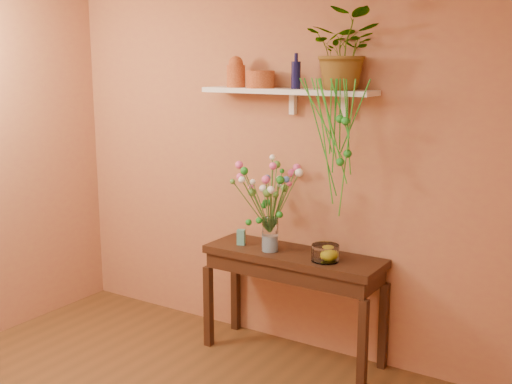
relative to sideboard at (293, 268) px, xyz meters
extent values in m
cube|color=#AD7344|center=(-0.18, 0.23, 0.67)|extent=(4.00, 0.04, 2.70)
cube|color=#331910|center=(0.00, 0.00, 0.09)|extent=(1.31, 0.42, 0.06)
cube|color=#331910|center=(0.00, 0.00, 0.00)|extent=(1.25, 0.39, 0.11)
cube|color=#331910|center=(-0.62, -0.18, -0.37)|extent=(0.06, 0.06, 0.62)
cube|color=#331910|center=(0.62, -0.18, -0.37)|extent=(0.06, 0.06, 0.62)
cube|color=#331910|center=(-0.62, 0.18, -0.37)|extent=(0.06, 0.06, 0.62)
cube|color=#331910|center=(0.62, 0.18, -0.37)|extent=(0.06, 0.06, 0.62)
cube|color=white|center=(-0.13, 0.10, 1.24)|extent=(1.30, 0.24, 0.04)
cube|color=white|center=(-0.13, 0.19, 1.15)|extent=(0.04, 0.05, 0.15)
cube|color=white|center=(0.27, 0.19, 1.15)|extent=(0.04, 0.05, 0.15)
cylinder|color=#BC622F|center=(-0.54, 0.08, 1.34)|extent=(0.15, 0.15, 0.16)
sphere|color=#BC622F|center=(-0.54, 0.08, 1.43)|extent=(0.11, 0.11, 0.11)
cylinder|color=#BC622F|center=(-0.33, 0.08, 1.32)|extent=(0.24, 0.24, 0.12)
cylinder|color=#0F0F39|center=(-0.05, 0.09, 1.35)|extent=(0.07, 0.07, 0.19)
cylinder|color=#0F0F39|center=(-0.05, 0.09, 1.47)|extent=(0.03, 0.03, 0.06)
imported|color=#1D7A20|center=(0.32, 0.10, 1.52)|extent=(0.52, 0.47, 0.52)
cylinder|color=#1D7A20|center=(0.21, -0.03, 0.95)|extent=(0.22, 0.09, 0.78)
cylinder|color=green|center=(0.32, -0.07, 1.00)|extent=(0.18, 0.11, 0.69)
cylinder|color=green|center=(0.25, 0.01, 1.06)|extent=(0.13, 0.04, 0.56)
cylinder|color=#1D7A20|center=(0.32, -0.04, 1.03)|extent=(0.07, 0.09, 0.62)
cylinder|color=green|center=(0.20, 0.01, 1.10)|extent=(0.16, 0.04, 0.49)
cylinder|color=green|center=(0.40, -0.03, 0.88)|extent=(0.13, 0.08, 0.92)
cylinder|color=#1D7A20|center=(0.45, -0.02, 1.10)|extent=(0.25, 0.11, 0.49)
cylinder|color=green|center=(0.40, -0.02, 1.03)|extent=(0.03, 0.11, 0.63)
cylinder|color=green|center=(0.35, -0.03, 1.15)|extent=(0.12, 0.07, 0.39)
cylinder|color=#1D7A20|center=(0.35, -0.03, 1.11)|extent=(0.06, 0.15, 0.47)
cylinder|color=green|center=(0.23, -0.07, 1.08)|extent=(0.25, 0.17, 0.53)
cylinder|color=green|center=(0.29, -0.07, 1.10)|extent=(0.10, 0.13, 0.48)
cylinder|color=#1D7A20|center=(0.33, -0.07, 1.17)|extent=(0.09, 0.18, 0.35)
cylinder|color=green|center=(0.28, -0.02, 1.09)|extent=(0.05, 0.09, 0.50)
cylinder|color=green|center=(0.25, -0.04, 0.92)|extent=(0.08, 0.14, 0.84)
cylinder|color=#1D7A20|center=(0.42, -0.07, 1.08)|extent=(0.06, 0.20, 0.52)
sphere|color=#1D7A20|center=(0.36, -0.06, 1.08)|extent=(0.06, 0.06, 0.06)
sphere|color=#1D7A20|center=(0.37, -0.06, 0.81)|extent=(0.06, 0.06, 0.06)
sphere|color=#1D7A20|center=(0.40, -0.01, 0.86)|extent=(0.06, 0.06, 0.06)
sphere|color=#1D7A20|center=(0.41, -0.07, 1.07)|extent=(0.06, 0.06, 0.06)
cylinder|color=white|center=(-0.16, -0.06, 0.24)|extent=(0.12, 0.12, 0.24)
cylinder|color=silver|center=(-0.16, -0.06, 0.17)|extent=(0.11, 0.11, 0.12)
cylinder|color=#386B28|center=(-0.15, -0.10, 0.45)|extent=(0.03, 0.10, 0.39)
sphere|color=#E44D93|center=(-0.14, -0.15, 0.65)|extent=(0.06, 0.06, 0.06)
cylinder|color=#386B28|center=(-0.13, -0.13, 0.41)|extent=(0.06, 0.15, 0.32)
sphere|color=#599139|center=(-0.10, -0.20, 0.57)|extent=(0.06, 0.06, 0.06)
cylinder|color=#386B28|center=(-0.12, -0.12, 0.42)|extent=(0.09, 0.14, 0.34)
sphere|color=white|center=(-0.08, -0.19, 0.59)|extent=(0.05, 0.05, 0.05)
cylinder|color=#386B28|center=(-0.11, -0.12, 0.51)|extent=(0.10, 0.13, 0.50)
sphere|color=#E44D93|center=(-0.07, -0.18, 0.76)|extent=(0.05, 0.05, 0.05)
cylinder|color=#386B28|center=(-0.12, -0.08, 0.40)|extent=(0.08, 0.06, 0.29)
sphere|color=#599139|center=(-0.09, -0.11, 0.54)|extent=(0.04, 0.04, 0.04)
cylinder|color=#386B28|center=(-0.10, -0.09, 0.46)|extent=(0.12, 0.07, 0.40)
sphere|color=#1D7A20|center=(-0.04, -0.12, 0.65)|extent=(0.06, 0.06, 0.06)
cylinder|color=#386B28|center=(-0.12, -0.06, 0.45)|extent=(0.08, 0.01, 0.39)
sphere|color=white|center=(-0.09, -0.06, 0.65)|extent=(0.04, 0.04, 0.04)
cylinder|color=#386B28|center=(-0.09, -0.07, 0.46)|extent=(0.15, 0.03, 0.40)
sphere|color=#4772CA|center=(-0.02, -0.08, 0.65)|extent=(0.05, 0.05, 0.05)
cylinder|color=#386B28|center=(-0.05, -0.05, 0.48)|extent=(0.23, 0.03, 0.45)
sphere|color=white|center=(0.06, -0.04, 0.70)|extent=(0.06, 0.06, 0.06)
cylinder|color=#386B28|center=(-0.09, -0.04, 0.43)|extent=(0.14, 0.05, 0.36)
sphere|color=#E44D93|center=(-0.03, -0.02, 0.61)|extent=(0.04, 0.04, 0.04)
cylinder|color=#386B28|center=(-0.10, 0.03, 0.48)|extent=(0.12, 0.18, 0.45)
sphere|color=#E44D93|center=(-0.04, 0.12, 0.71)|extent=(0.06, 0.06, 0.06)
cylinder|color=#386B28|center=(-0.12, -0.02, 0.41)|extent=(0.08, 0.09, 0.31)
sphere|color=#599139|center=(-0.09, 0.02, 0.57)|extent=(0.05, 0.05, 0.05)
cylinder|color=#386B28|center=(-0.15, -0.01, 0.42)|extent=(0.03, 0.10, 0.33)
sphere|color=white|center=(-0.14, 0.03, 0.58)|extent=(0.04, 0.04, 0.04)
cylinder|color=#386B28|center=(-0.14, 0.05, 0.46)|extent=(0.05, 0.23, 0.40)
sphere|color=#E44D93|center=(-0.11, 0.16, 0.65)|extent=(0.06, 0.06, 0.06)
cylinder|color=#386B28|center=(-0.17, 0.00, 0.49)|extent=(0.02, 0.12, 0.47)
sphere|color=#599139|center=(-0.18, 0.06, 0.72)|extent=(0.06, 0.06, 0.06)
cylinder|color=#386B28|center=(-0.18, 0.06, 0.46)|extent=(0.05, 0.25, 0.40)
sphere|color=#1D7A20|center=(-0.21, 0.18, 0.66)|extent=(0.04, 0.04, 0.04)
cylinder|color=#386B28|center=(-0.19, 0.01, 0.51)|extent=(0.07, 0.14, 0.52)
sphere|color=white|center=(-0.22, 0.07, 0.77)|extent=(0.04, 0.04, 0.04)
cylinder|color=#386B28|center=(-0.23, 0.04, 0.43)|extent=(0.14, 0.20, 0.35)
sphere|color=#4772CA|center=(-0.30, 0.13, 0.60)|extent=(0.05, 0.05, 0.05)
cylinder|color=#386B28|center=(-0.23, 0.00, 0.40)|extent=(0.13, 0.13, 0.28)
sphere|color=white|center=(-0.29, 0.06, 0.54)|extent=(0.06, 0.06, 0.06)
cylinder|color=#386B28|center=(-0.26, -0.03, 0.41)|extent=(0.20, 0.06, 0.30)
sphere|color=#E44D93|center=(-0.35, -0.01, 0.55)|extent=(0.04, 0.04, 0.04)
cylinder|color=#386B28|center=(-0.28, -0.07, 0.49)|extent=(0.25, 0.03, 0.47)
sphere|color=#E44D93|center=(-0.41, -0.08, 0.72)|extent=(0.06, 0.06, 0.06)
cylinder|color=#386B28|center=(-0.24, -0.06, 0.39)|extent=(0.16, 0.01, 0.27)
sphere|color=#599139|center=(-0.31, -0.06, 0.53)|extent=(0.06, 0.06, 0.06)
cylinder|color=#386B28|center=(-0.21, -0.09, 0.44)|extent=(0.12, 0.06, 0.36)
sphere|color=white|center=(-0.27, -0.11, 0.62)|extent=(0.04, 0.04, 0.04)
cylinder|color=#386B28|center=(-0.24, -0.13, 0.46)|extent=(0.16, 0.15, 0.41)
sphere|color=#E44D93|center=(-0.32, -0.20, 0.66)|extent=(0.05, 0.05, 0.05)
cylinder|color=#386B28|center=(-0.26, -0.14, 0.44)|extent=(0.20, 0.18, 0.38)
sphere|color=#599139|center=(-0.37, -0.22, 0.63)|extent=(0.04, 0.04, 0.04)
cylinder|color=#386B28|center=(-0.19, -0.18, 0.49)|extent=(0.06, 0.24, 0.47)
sphere|color=#1D7A20|center=(-0.22, -0.30, 0.73)|extent=(0.05, 0.05, 0.05)
cylinder|color=#386B28|center=(-0.19, -0.19, 0.46)|extent=(0.07, 0.26, 0.41)
sphere|color=white|center=(-0.23, -0.32, 0.67)|extent=(0.05, 0.05, 0.05)
sphere|color=#1D7A20|center=(-0.24, 0.05, 0.44)|extent=(0.05, 0.05, 0.05)
sphere|color=#1D7A20|center=(-0.28, 0.05, 0.41)|extent=(0.05, 0.05, 0.05)
sphere|color=#1D7A20|center=(-0.21, -0.13, 0.35)|extent=(0.05, 0.05, 0.05)
sphere|color=#1D7A20|center=(-0.26, 0.04, 0.44)|extent=(0.05, 0.05, 0.05)
sphere|color=#1D7A20|center=(-0.03, -0.15, 0.42)|extent=(0.05, 0.05, 0.05)
sphere|color=#1D7A20|center=(-0.32, -0.10, 0.31)|extent=(0.05, 0.05, 0.05)
cylinder|color=white|center=(0.28, -0.06, 0.17)|extent=(0.19, 0.19, 0.11)
cylinder|color=white|center=(0.28, -0.06, 0.12)|extent=(0.18, 0.18, 0.01)
sphere|color=yellow|center=(0.29, -0.04, 0.16)|extent=(0.08, 0.08, 0.08)
cube|color=teal|center=(-0.42, -0.04, 0.17)|extent=(0.07, 0.06, 0.11)
camera|label=1|loc=(2.12, -3.82, 1.45)|focal=44.87mm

